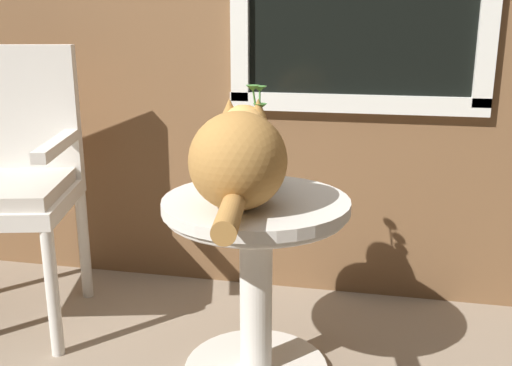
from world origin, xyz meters
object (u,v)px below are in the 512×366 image
(wicker_side_table, at_px, (256,260))
(pewter_vase_with_ivy, at_px, (259,157))
(cat, at_px, (239,157))
(wicker_chair, at_px, (1,171))

(wicker_side_table, relative_size, pewter_vase_with_ivy, 1.83)
(cat, bearing_deg, wicker_chair, 163.99)
(wicker_chair, relative_size, pewter_vase_with_ivy, 3.14)
(wicker_chair, xyz_separation_m, cat, (0.97, -0.28, 0.16))
(wicker_side_table, xyz_separation_m, wicker_chair, (-1.01, 0.20, 0.18))
(wicker_chair, bearing_deg, wicker_side_table, -11.40)
(wicker_side_table, bearing_deg, wicker_chair, 168.60)
(wicker_side_table, height_order, pewter_vase_with_ivy, pewter_vase_with_ivy)
(cat, height_order, pewter_vase_with_ivy, pewter_vase_with_ivy)
(wicker_chair, bearing_deg, pewter_vase_with_ivy, -3.59)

